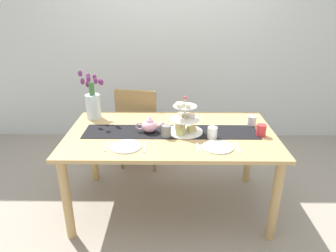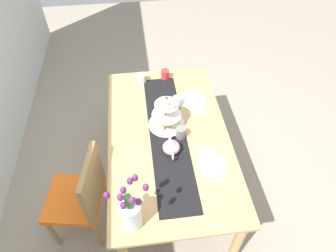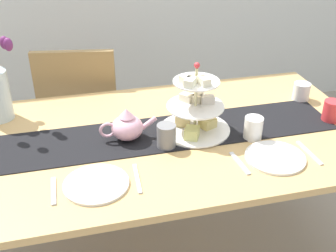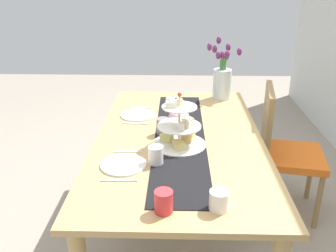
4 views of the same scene
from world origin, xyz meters
TOP-DOWN VIEW (x-y plane):
  - ground_plane at (0.00, 0.00)m, footprint 8.00×8.00m
  - dining_table at (0.00, 0.00)m, footprint 1.70×0.96m
  - chair_left at (-0.34, 0.71)m, footprint 0.49×0.49m
  - table_runner at (0.00, 0.01)m, footprint 1.43×0.29m
  - tiered_cake_stand at (0.11, -0.00)m, footprint 0.30×0.30m
  - teapot at (-0.18, 0.00)m, footprint 0.24×0.13m
  - tulip_vase at (-0.71, 0.32)m, footprint 0.22×0.25m
  - cream_jug at (0.70, 0.16)m, footprint 0.08×0.08m
  - dinner_plate_left at (-0.33, -0.28)m, footprint 0.23×0.23m
  - fork_left at (-0.48, -0.28)m, footprint 0.02×0.15m
  - knife_left at (-0.19, -0.28)m, footprint 0.02×0.17m
  - dinner_plate_right at (0.35, -0.28)m, footprint 0.23×0.23m
  - fork_right at (0.20, -0.28)m, footprint 0.03×0.15m
  - knife_right at (0.49, -0.28)m, footprint 0.02×0.17m
  - mug_grey at (-0.04, -0.09)m, footprint 0.08×0.08m
  - mug_white_text at (0.32, -0.12)m, footprint 0.08×0.08m
  - mug_orange at (0.72, -0.06)m, footprint 0.08×0.08m

SIDE VIEW (x-z plane):
  - ground_plane at x=0.00m, z-range 0.00..0.00m
  - chair_left at x=-0.34m, z-range 0.05..0.96m
  - dining_table at x=0.00m, z-range 0.27..0.99m
  - table_runner at x=0.00m, z-range 0.72..0.73m
  - fork_left at x=-0.48m, z-range 0.72..0.73m
  - knife_left at x=-0.19m, z-range 0.72..0.73m
  - fork_right at x=0.20m, z-range 0.72..0.73m
  - knife_right at x=0.49m, z-range 0.72..0.73m
  - dinner_plate_left at x=-0.33m, z-range 0.72..0.73m
  - dinner_plate_right at x=0.35m, z-range 0.72..0.73m
  - cream_jug at x=0.70m, z-range 0.72..0.81m
  - mug_white_text at x=0.32m, z-range 0.72..0.82m
  - mug_orange at x=0.72m, z-range 0.72..0.82m
  - mug_grey at x=-0.04m, z-range 0.73..0.82m
  - teapot at x=-0.18m, z-range 0.71..0.85m
  - tiered_cake_stand at x=0.11m, z-range 0.67..0.97m
  - tulip_vase at x=-0.71m, z-range 0.65..1.10m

